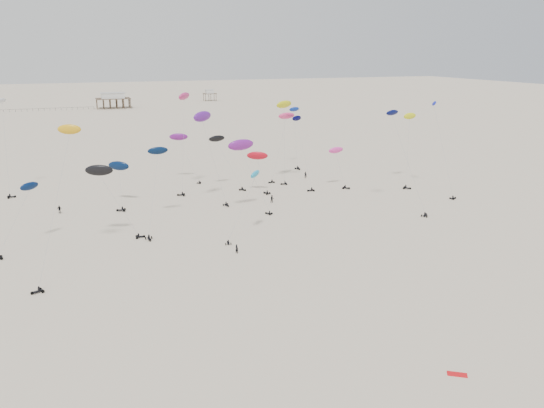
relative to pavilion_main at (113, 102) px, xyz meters
name	(u,v)px	position (x,y,z in m)	size (l,w,h in m)	color
ground_plane	(171,146)	(10.00, -150.00, -4.22)	(900.00, 900.00, 0.00)	beige
pavilion_main	(113,102)	(0.00, 0.00, 0.00)	(21.00, 13.00, 9.80)	brown
pavilion_small	(210,96)	(70.00, 30.00, -0.74)	(9.00, 7.00, 8.00)	brown
pier_fence	(24,110)	(-52.00, 0.00, -3.45)	(80.20, 0.20, 1.50)	black
rig_0	(222,150)	(11.41, -221.01, 6.28)	(8.80, 7.39, 14.74)	black
rig_1	(248,191)	(5.96, -259.87, 5.23)	(9.07, 5.91, 13.83)	black
rig_2	(302,147)	(32.57, -224.67, 6.32)	(3.53, 13.80, 20.18)	black
rig_3	(296,133)	(39.74, -202.99, 6.49)	(3.93, 7.99, 18.77)	black
rig_4	(338,159)	(40.41, -230.56, 3.47)	(5.44, 5.31, 11.18)	black
rig_5	(405,152)	(44.61, -254.32, 9.30)	(6.62, 12.51, 23.37)	black
rig_6	(205,127)	(3.85, -234.65, 14.27)	(8.08, 6.53, 22.29)	black
rig_7	(6,151)	(-40.71, -208.23, 7.15)	(2.70, 9.77, 24.10)	black
rig_8	(243,150)	(9.80, -244.17, 10.32)	(9.60, 5.80, 17.16)	black
rig_9	(183,118)	(1.48, -221.57, 15.06)	(5.96, 7.05, 25.65)	black
rig_10	(119,174)	(-15.43, -227.27, 3.35)	(5.39, 10.20, 11.08)	black
rig_11	(442,144)	(61.88, -245.11, 8.54)	(2.87, 13.06, 23.78)	black
rig_12	(60,175)	(-27.04, -263.86, 11.90)	(9.93, 14.43, 25.63)	black
rig_13	(284,126)	(29.88, -218.07, 11.29)	(8.69, 4.08, 19.36)	black
rig_14	(105,180)	(-19.74, -251.66, 7.70)	(10.08, 3.59, 15.22)	black
rig_15	(259,161)	(18.69, -228.85, 4.31)	(5.83, 5.09, 11.16)	black
rig_16	(181,141)	(3.03, -207.96, 6.84)	(7.77, 8.73, 14.10)	black
rig_17	(284,115)	(28.35, -221.80, 14.66)	(5.81, 4.25, 22.98)	black
rig_18	(156,172)	(-9.40, -245.40, 7.16)	(7.32, 14.42, 18.97)	black
rig_19	(409,140)	(59.54, -234.02, 8.13)	(7.42, 8.85, 19.42)	black
rig_20	(19,209)	(-35.09, -251.03, 3.42)	(8.99, 9.13, 13.24)	black
spectator_0	(237,253)	(1.23, -267.27, -4.22)	(0.74, 0.51, 2.04)	black
spectator_1	(272,203)	(18.81, -238.37, -4.22)	(1.07, 0.62, 2.20)	black
spectator_2	(60,213)	(-29.20, -229.71, -4.22)	(1.27, 0.68, 2.15)	black
spectator_3	(305,178)	(36.77, -217.58, -4.22)	(0.81, 0.56, 2.24)	black
grounded_kite_a	(457,375)	(13.91, -311.87, -4.22)	(2.20, 0.90, 0.08)	red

